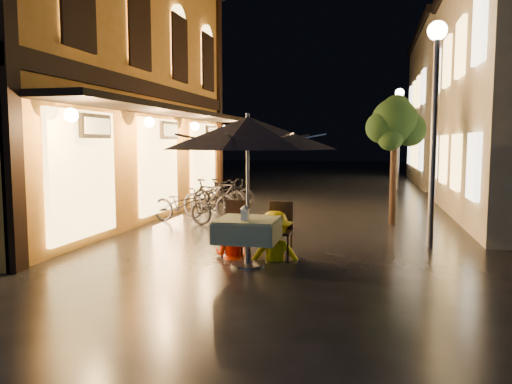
% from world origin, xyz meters
% --- Properties ---
extents(ground, '(90.00, 90.00, 0.00)m').
position_xyz_m(ground, '(0.00, 0.00, 0.00)').
color(ground, black).
rests_on(ground, ground).
extents(west_building, '(5.90, 11.40, 7.40)m').
position_xyz_m(west_building, '(-5.72, 4.00, 3.71)').
color(west_building, '#C48A28').
rests_on(west_building, ground).
extents(east_building_far, '(7.30, 10.30, 7.30)m').
position_xyz_m(east_building_far, '(7.49, 18.00, 3.66)').
color(east_building_far, beige).
rests_on(east_building_far, ground).
extents(street_tree, '(1.43, 1.20, 3.15)m').
position_xyz_m(street_tree, '(2.41, 4.51, 2.42)').
color(street_tree, black).
rests_on(street_tree, ground).
extents(streetlamp_near, '(0.36, 0.36, 4.23)m').
position_xyz_m(streetlamp_near, '(3.00, 2.00, 2.92)').
color(streetlamp_near, '#59595E').
rests_on(streetlamp_near, ground).
extents(streetlamp_far, '(0.36, 0.36, 4.23)m').
position_xyz_m(streetlamp_far, '(3.00, 14.00, 2.92)').
color(streetlamp_far, '#59595E').
rests_on(streetlamp_far, ground).
extents(cafe_table, '(0.99, 0.99, 0.78)m').
position_xyz_m(cafe_table, '(-0.06, -0.22, 0.59)').
color(cafe_table, '#59595E').
rests_on(cafe_table, ground).
extents(patio_umbrella, '(2.84, 2.84, 2.46)m').
position_xyz_m(patio_umbrella, '(-0.06, -0.22, 2.15)').
color(patio_umbrella, '#59595E').
rests_on(patio_umbrella, ground).
extents(cafe_chair_left, '(0.42, 0.42, 0.97)m').
position_xyz_m(cafe_chair_left, '(-0.46, 0.52, 0.54)').
color(cafe_chair_left, black).
rests_on(cafe_chair_left, ground).
extents(cafe_chair_right, '(0.42, 0.42, 0.97)m').
position_xyz_m(cafe_chair_right, '(0.34, 0.52, 0.54)').
color(cafe_chair_right, black).
rests_on(cafe_chair_right, ground).
extents(table_lantern, '(0.16, 0.16, 0.25)m').
position_xyz_m(table_lantern, '(-0.06, -0.41, 0.92)').
color(table_lantern, white).
rests_on(table_lantern, cafe_table).
extents(person_orange, '(0.76, 0.63, 1.43)m').
position_xyz_m(person_orange, '(-0.47, 0.35, 0.71)').
color(person_orange, red).
rests_on(person_orange, ground).
extents(person_yellow, '(1.16, 0.82, 1.63)m').
position_xyz_m(person_yellow, '(0.28, 0.35, 0.81)').
color(person_yellow, yellow).
rests_on(person_yellow, ground).
extents(bicycle_0, '(1.85, 1.06, 0.92)m').
position_xyz_m(bicycle_0, '(-2.67, 3.59, 0.46)').
color(bicycle_0, black).
rests_on(bicycle_0, ground).
extents(bicycle_1, '(1.83, 1.08, 1.06)m').
position_xyz_m(bicycle_1, '(-2.15, 4.20, 0.53)').
color(bicycle_1, black).
rests_on(bicycle_1, ground).
extents(bicycle_2, '(1.88, 1.02, 0.94)m').
position_xyz_m(bicycle_2, '(-2.44, 5.97, 0.47)').
color(bicycle_2, black).
rests_on(bicycle_2, ground).
extents(bicycle_3, '(1.60, 0.50, 0.95)m').
position_xyz_m(bicycle_3, '(-2.28, 5.82, 0.48)').
color(bicycle_3, black).
rests_on(bicycle_3, ground).
extents(bicycle_4, '(1.66, 0.95, 0.83)m').
position_xyz_m(bicycle_4, '(-2.49, 7.18, 0.41)').
color(bicycle_4, black).
rests_on(bicycle_4, ground).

